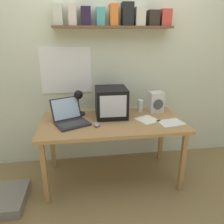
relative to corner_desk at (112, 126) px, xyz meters
name	(u,v)px	position (x,y,z in m)	size (l,w,h in m)	color
ground_plane	(112,177)	(0.00, 0.00, -0.64)	(12.00, 12.00, 0.00)	olive
back_wall	(106,57)	(0.00, 0.50, 0.67)	(5.60, 0.24, 2.60)	beige
corner_desk	(112,126)	(0.00, 0.00, 0.00)	(1.49, 0.75, 0.70)	#AA7B48
crt_monitor	(111,102)	(0.01, 0.15, 0.22)	(0.34, 0.36, 0.32)	black
laptop	(70,117)	(-0.44, 0.02, 0.12)	(0.42, 0.42, 0.24)	#232326
desk_lamp	(79,100)	(-0.34, 0.21, 0.24)	(0.14, 0.18, 0.30)	black
juice_glass	(140,106)	(0.37, 0.26, 0.12)	(0.07, 0.07, 0.14)	white
space_heater	(156,102)	(0.55, 0.23, 0.18)	(0.17, 0.15, 0.23)	silver
computer_mouse	(97,124)	(-0.17, -0.11, 0.08)	(0.07, 0.11, 0.03)	gray
open_notebook	(171,123)	(0.60, -0.13, 0.06)	(0.28, 0.23, 0.00)	white
loose_paper_near_laptop	(147,120)	(0.38, -0.02, 0.06)	(0.27, 0.27, 0.00)	white
floor_cushion	(1,199)	(-1.13, -0.27, -0.59)	(0.46, 0.46, 0.10)	gray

